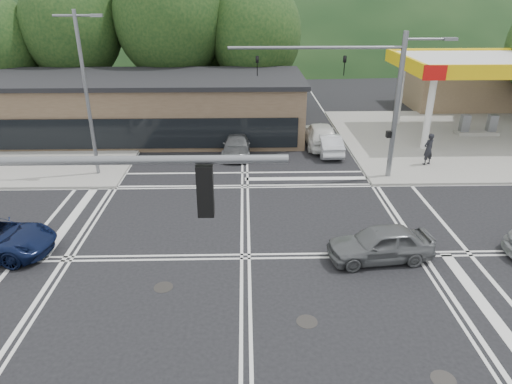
{
  "coord_description": "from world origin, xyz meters",
  "views": [
    {
      "loc": [
        0.04,
        -15.81,
        9.98
      ],
      "look_at": [
        0.51,
        3.29,
        1.4
      ],
      "focal_mm": 32.0,
      "sensor_mm": 36.0,
      "label": 1
    }
  ],
  "objects_px": {
    "car_queue_b": "(320,134)",
    "pedestrian": "(428,149)",
    "car_queue_a": "(328,143)",
    "car_grey_center": "(380,244)",
    "car_northbound": "(237,145)"
  },
  "relations": [
    {
      "from": "car_queue_b",
      "to": "pedestrian",
      "type": "distance_m",
      "value": 7.15
    },
    {
      "from": "car_queue_a",
      "to": "car_queue_b",
      "type": "bearing_deg",
      "value": -77.39
    },
    {
      "from": "car_grey_center",
      "to": "pedestrian",
      "type": "distance_m",
      "value": 11.73
    },
    {
      "from": "pedestrian",
      "to": "car_queue_a",
      "type": "bearing_deg",
      "value": -52.45
    },
    {
      "from": "car_queue_a",
      "to": "pedestrian",
      "type": "height_order",
      "value": "pedestrian"
    },
    {
      "from": "car_queue_a",
      "to": "car_queue_b",
      "type": "relative_size",
      "value": 0.81
    },
    {
      "from": "car_grey_center",
      "to": "car_queue_a",
      "type": "xyz_separation_m",
      "value": [
        0.14,
        12.91,
        -0.05
      ]
    },
    {
      "from": "car_grey_center",
      "to": "car_northbound",
      "type": "relative_size",
      "value": 0.96
    },
    {
      "from": "car_northbound",
      "to": "pedestrian",
      "type": "height_order",
      "value": "pedestrian"
    },
    {
      "from": "car_queue_b",
      "to": "car_northbound",
      "type": "xyz_separation_m",
      "value": [
        -5.67,
        -1.46,
        -0.21
      ]
    },
    {
      "from": "car_queue_a",
      "to": "car_grey_center",
      "type": "bearing_deg",
      "value": 88.5
    },
    {
      "from": "car_northbound",
      "to": "pedestrian",
      "type": "distance_m",
      "value": 11.85
    },
    {
      "from": "car_grey_center",
      "to": "car_northbound",
      "type": "height_order",
      "value": "car_grey_center"
    },
    {
      "from": "car_queue_b",
      "to": "pedestrian",
      "type": "relative_size",
      "value": 2.56
    },
    {
      "from": "car_northbound",
      "to": "pedestrian",
      "type": "relative_size",
      "value": 2.25
    }
  ]
}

